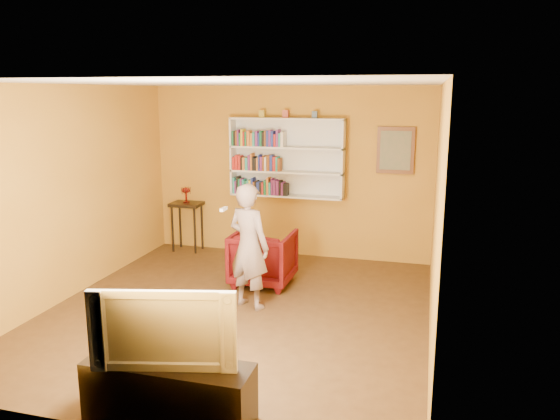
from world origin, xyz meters
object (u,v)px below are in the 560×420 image
object	(u,v)px
person	(249,246)
television	(166,325)
armchair	(263,258)
bookshelf	(288,158)
ruby_lustre	(186,192)
console_table	(187,211)
tv_cabinet	(169,392)

from	to	relation	value
person	television	xyz separation A→B (m)	(0.14, -2.44, 0.04)
armchair	television	world-z (taller)	television
bookshelf	person	xyz separation A→B (m)	(0.10, -2.22, -0.82)
ruby_lustre	television	xyz separation A→B (m)	(1.92, -4.50, -0.18)
console_table	ruby_lustre	world-z (taller)	ruby_lustre
console_table	armchair	size ratio (longest dim) A/B	0.99
television	console_table	bearing A→B (deg)	99.46
console_table	bookshelf	bearing A→B (deg)	5.41
bookshelf	tv_cabinet	distance (m)	4.86
ruby_lustre	armchair	bearing A→B (deg)	-35.76
ruby_lustre	television	bearing A→B (deg)	-66.91
tv_cabinet	ruby_lustre	bearing A→B (deg)	113.09
bookshelf	console_table	world-z (taller)	bookshelf
person	tv_cabinet	distance (m)	2.50
ruby_lustre	tv_cabinet	xyz separation A→B (m)	(1.92, -4.50, -0.75)
ruby_lustre	armchair	world-z (taller)	ruby_lustre
console_table	television	bearing A→B (deg)	-66.91
television	ruby_lustre	bearing A→B (deg)	99.46
armchair	tv_cabinet	world-z (taller)	armchair
tv_cabinet	television	xyz separation A→B (m)	(0.00, 0.00, 0.57)
person	ruby_lustre	bearing A→B (deg)	-28.47
armchair	tv_cabinet	xyz separation A→B (m)	(0.22, -3.27, -0.13)
console_table	person	xyz separation A→B (m)	(1.78, -2.06, 0.10)
bookshelf	person	bearing A→B (deg)	-87.53
television	armchair	bearing A→B (deg)	80.13
bookshelf	armchair	size ratio (longest dim) A/B	2.19
person	console_table	bearing A→B (deg)	-28.47
bookshelf	tv_cabinet	world-z (taller)	bookshelf
person	television	world-z (taller)	person
person	television	size ratio (longest dim) A/B	1.36
tv_cabinet	bookshelf	bearing A→B (deg)	92.85
bookshelf	tv_cabinet	size ratio (longest dim) A/B	1.31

